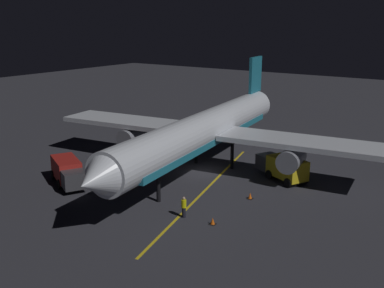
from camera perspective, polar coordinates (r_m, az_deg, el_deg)
The scene contains 8 objects.
ground_plane at distance 46.96m, azimuth 1.39°, elevation -3.71°, with size 180.00×180.00×0.20m, color #2E2E35.
apron_guide_stripe at distance 42.28m, azimuth 1.70°, elevation -5.75°, with size 0.24×27.18×0.01m, color gold.
airliner at distance 46.25m, azimuth 1.76°, elevation 1.73°, with size 35.90×38.02×10.75m.
baggage_truck at distance 44.88m, azimuth -15.27°, elevation -3.39°, with size 6.31×4.63×2.36m.
catering_truck at distance 45.46m, azimuth 11.30°, elevation -2.93°, with size 6.08×4.43×2.32m.
ground_crew_worker at distance 36.30m, azimuth -1.03°, elevation -7.89°, with size 0.40×0.40×1.74m.
traffic_cone_near_left at distance 35.42m, azimuth 2.60°, elevation -9.65°, with size 0.50×0.50×0.55m.
traffic_cone_near_right at distance 40.49m, azimuth 7.28°, elevation -6.48°, with size 0.50×0.50×0.55m.
Camera 1 is at (-24.37, 37.14, 15.13)m, focal length 42.61 mm.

